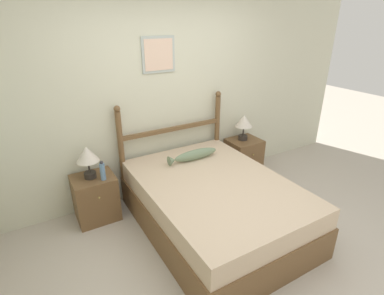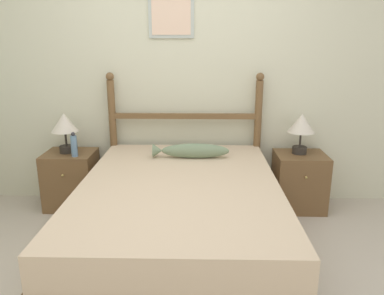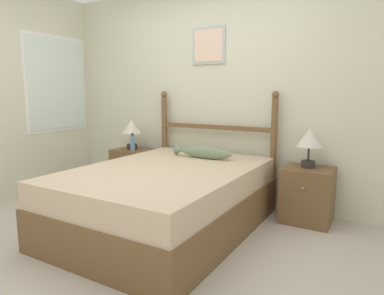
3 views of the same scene
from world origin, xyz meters
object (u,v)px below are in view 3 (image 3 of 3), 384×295
object	(u,v)px
nightstand_right	(307,195)
fish_pillow	(203,152)
nightstand_left	(134,170)
table_lamp_right	(309,140)
table_lamp_left	(131,129)
bottle	(133,143)
bed	(167,199)

from	to	relation	value
nightstand_right	fish_pillow	distance (m)	1.15
nightstand_left	table_lamp_right	world-z (taller)	table_lamp_right
table_lamp_left	fish_pillow	bearing A→B (deg)	-12.67
table_lamp_left	bottle	bearing A→B (deg)	-46.52
nightstand_left	table_lamp_right	bearing A→B (deg)	0.70
nightstand_left	fish_pillow	distance (m)	1.28
bed	nightstand_right	bearing A→B (deg)	37.28
table_lamp_right	bottle	distance (m)	2.14
bed	fish_pillow	xyz separation A→B (m)	(0.07, 0.59, 0.37)
nightstand_left	nightstand_right	size ratio (longest dim) A/B	1.00
nightstand_right	bottle	size ratio (longest dim) A/B	2.37
nightstand_left	table_lamp_left	size ratio (longest dim) A/B	1.44
nightstand_right	nightstand_left	bearing A→B (deg)	180.00
bed	nightstand_right	xyz separation A→B (m)	(1.12, 0.85, -0.02)
table_lamp_left	bottle	distance (m)	0.24
bed	fish_pillow	bearing A→B (deg)	83.25
nightstand_right	table_lamp_left	bearing A→B (deg)	179.85
bed	nightstand_right	world-z (taller)	bed
bed	bottle	bearing A→B (deg)	144.30
fish_pillow	bed	bearing A→B (deg)	-96.75
table_lamp_left	fish_pillow	xyz separation A→B (m)	(1.21, -0.27, -0.16)
bed	nightstand_left	world-z (taller)	bed
table_lamp_right	nightstand_left	bearing A→B (deg)	-179.30
bed	table_lamp_right	world-z (taller)	table_lamp_right
nightstand_left	nightstand_right	world-z (taller)	same
table_lamp_left	nightstand_left	bearing A→B (deg)	-16.70
bottle	fish_pillow	bearing A→B (deg)	-7.74
bed	nightstand_left	size ratio (longest dim) A/B	3.74
nightstand_right	table_lamp_right	bearing A→B (deg)	118.25
nightstand_right	table_lamp_right	distance (m)	0.55
table_lamp_right	table_lamp_left	bearing A→B (deg)	-179.46
table_lamp_left	nightstand_right	bearing A→B (deg)	-0.15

